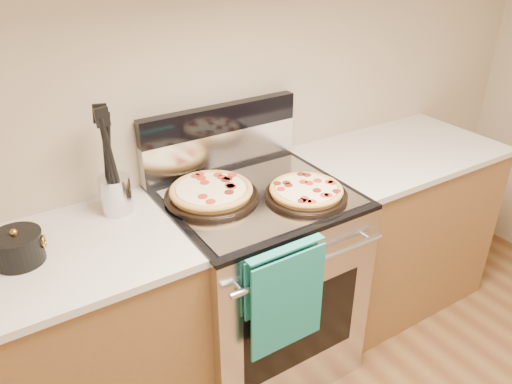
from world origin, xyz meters
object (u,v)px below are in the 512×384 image
utensil_crock (116,195)px  saucepan (18,249)px  pepperoni_pizza_front (306,192)px  range_body (258,284)px  pepperoni_pizza_back (211,192)px

utensil_crock → saucepan: (-0.39, -0.15, -0.03)m
pepperoni_pizza_front → saucepan: size_ratio=2.08×
utensil_crock → range_body: bearing=-20.4°
range_body → utensil_crock: utensil_crock is taller
pepperoni_pizza_back → saucepan: (-0.74, -0.02, 0.01)m
saucepan → pepperoni_pizza_front: bearing=-9.4°
pepperoni_pizza_front → utensil_crock: (-0.69, 0.33, 0.04)m
pepperoni_pizza_back → utensil_crock: (-0.35, 0.13, 0.03)m
pepperoni_pizza_front → saucepan: 1.09m
pepperoni_pizza_back → saucepan: size_ratio=2.35×
pepperoni_pizza_back → range_body: bearing=-21.3°
pepperoni_pizza_back → pepperoni_pizza_front: 0.39m
range_body → pepperoni_pizza_front: pepperoni_pizza_front is taller
range_body → saucepan: 1.05m
pepperoni_pizza_back → pepperoni_pizza_front: (0.33, -0.20, -0.00)m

